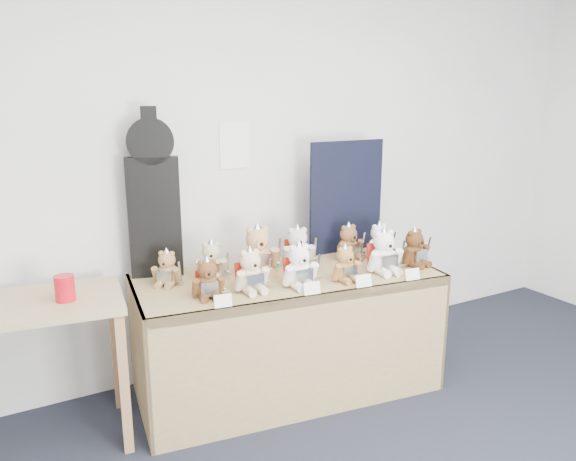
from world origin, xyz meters
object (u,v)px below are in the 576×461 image
side_table (24,326)px  teddy_back_far_left (167,269)px  teddy_back_centre_right (298,249)px  guitar_case (153,195)px  teddy_front_right (345,265)px  teddy_front_end (415,249)px  teddy_front_left (251,272)px  teddy_front_centre (299,267)px  teddy_back_right (349,244)px  red_cup (65,288)px  teddy_back_left (212,262)px  teddy_back_centre_left (258,252)px  teddy_front_far_right (384,253)px  teddy_back_end (379,242)px  teddy_front_far_left (208,280)px  display_table (292,304)px

side_table → teddy_back_far_left: 0.80m
teddy_back_centre_right → guitar_case: bearing=176.6°
guitar_case → teddy_front_right: bearing=-18.5°
teddy_front_right → teddy_front_end: (0.56, 0.03, 0.01)m
teddy_front_right → teddy_front_end: size_ratio=0.88×
teddy_front_left → teddy_front_centre: 0.29m
guitar_case → teddy_front_end: guitar_case is taller
teddy_front_centre → guitar_case: bearing=141.1°
guitar_case → teddy_front_centre: bearing=-26.7°
teddy_front_right → teddy_back_right: bearing=51.3°
red_cup → teddy_front_centre: size_ratio=0.46×
teddy_front_centre → teddy_back_far_left: teddy_front_centre is taller
teddy_back_far_left → teddy_back_centre_right: bearing=32.4°
teddy_back_left → teddy_back_centre_left: size_ratio=0.76×
teddy_front_right → teddy_front_far_right: bearing=2.0°
teddy_back_right → teddy_back_end: (0.20, -0.07, -0.00)m
teddy_back_left → teddy_front_far_right: bearing=-0.5°
teddy_front_far_left → teddy_front_centre: teddy_front_centre is taller
teddy_front_end → teddy_front_far_left: bearing=167.4°
teddy_front_left → teddy_front_centre: size_ratio=0.96×
guitar_case → teddy_back_left: guitar_case is taller
teddy_back_left → teddy_back_right: bearing=17.8°
teddy_front_far_right → teddy_back_centre_left: teddy_back_centre_left is taller
teddy_back_centre_left → teddy_back_centre_right: size_ratio=1.16×
teddy_front_right → teddy_back_centre_left: teddy_back_centre_left is taller
teddy_front_far_right → teddy_front_end: bearing=9.0°
red_cup → guitar_case: bearing=29.8°
teddy_front_far_left → teddy_back_centre_left: bearing=40.5°
teddy_back_centre_right → teddy_front_right: bearing=-60.5°
teddy_back_left → red_cup: bearing=-150.6°
teddy_front_centre → teddy_back_far_left: (-0.66, 0.40, -0.02)m
guitar_case → teddy_front_centre: guitar_case is taller
teddy_back_right → teddy_front_end: bearing=-51.2°
display_table → teddy_back_centre_right: 0.38m
teddy_front_left → teddy_back_centre_left: (0.18, 0.26, 0.03)m
display_table → side_table: (-1.47, 0.21, 0.09)m
teddy_back_centre_left → teddy_back_far_left: size_ratio=1.46×
teddy_front_centre → teddy_back_right: size_ratio=1.07×
teddy_front_far_right → teddy_front_end: (0.26, 0.01, -0.01)m
side_table → teddy_back_centre_right: teddy_back_centre_right is taller
teddy_front_right → teddy_back_right: 0.44m
teddy_front_far_right → display_table: bearing=169.1°
teddy_back_centre_left → teddy_back_far_left: 0.56m
display_table → teddy_front_far_right: bearing=-9.6°
teddy_front_far_left → teddy_front_end: bearing=6.7°
side_table → teddy_back_end: teddy_back_end is taller
side_table → teddy_front_left: teddy_front_left is taller
teddy_back_centre_right → teddy_back_left: bearing=-169.9°
teddy_back_centre_left → side_table: bearing=-172.4°
teddy_front_left → teddy_front_end: teddy_front_left is taller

